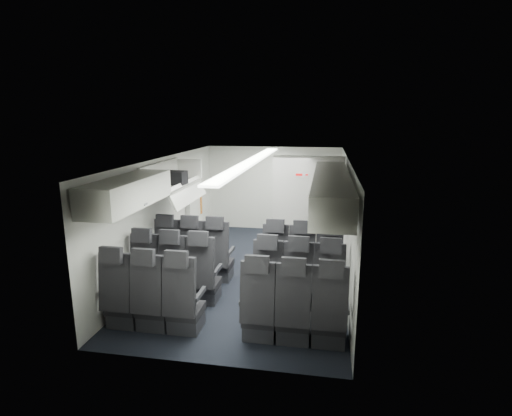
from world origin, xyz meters
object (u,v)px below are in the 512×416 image
(galley_unit, at_px, (310,197))
(flight_attendant, at_px, (280,210))
(seat_row_front, at_px, (247,261))
(seat_row_mid, at_px, (236,281))
(carry_on_bag, at_px, (175,178))
(boarding_door, at_px, (195,203))
(seat_row_rear, at_px, (221,308))

(galley_unit, xyz_separation_m, flight_attendant, (-0.60, -1.15, -0.10))
(galley_unit, bearing_deg, seat_row_front, -106.28)
(seat_row_mid, xyz_separation_m, carry_on_bag, (-1.38, 1.17, 1.41))
(seat_row_front, xyz_separation_m, carry_on_bag, (-1.38, 0.27, 1.41))
(seat_row_front, bearing_deg, boarding_door, 128.16)
(seat_row_front, height_order, seat_row_rear, same)
(seat_row_rear, distance_m, boarding_door, 4.25)
(carry_on_bag, bearing_deg, seat_row_mid, -36.21)
(flight_attendant, distance_m, carry_on_bag, 2.69)
(seat_row_front, xyz_separation_m, galley_unit, (0.95, 3.25, 0.55))
(seat_row_rear, bearing_deg, galley_unit, 79.35)
(seat_row_front, bearing_deg, seat_row_mid, -90.00)
(seat_row_front, distance_m, seat_row_mid, 0.90)
(seat_row_mid, xyz_separation_m, boarding_door, (-1.64, 2.99, 0.55))
(seat_row_front, bearing_deg, flight_attendant, 80.57)
(carry_on_bag, bearing_deg, boarding_door, 102.31)
(seat_row_mid, distance_m, flight_attendant, 3.06)
(boarding_door, xyz_separation_m, carry_on_bag, (0.26, -1.81, 0.85))
(seat_row_rear, height_order, boarding_door, boarding_door)
(seat_row_front, xyz_separation_m, seat_row_rear, (0.00, -1.80, 0.00))
(seat_row_mid, relative_size, flight_attendant, 1.96)
(seat_row_mid, distance_m, seat_row_rear, 0.90)
(seat_row_rear, bearing_deg, seat_row_front, 90.00)
(flight_attendant, bearing_deg, galley_unit, -46.24)
(seat_row_mid, bearing_deg, seat_row_front, 90.00)
(flight_attendant, relative_size, carry_on_bag, 4.26)
(seat_row_mid, bearing_deg, seat_row_rear, -90.00)
(seat_row_rear, distance_m, galley_unit, 5.17)
(galley_unit, bearing_deg, carry_on_bag, -127.98)
(flight_attendant, xyz_separation_m, carry_on_bag, (-1.73, -1.83, 0.96))
(boarding_door, relative_size, flight_attendant, 1.09)
(seat_row_rear, bearing_deg, flight_attendant, 84.89)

